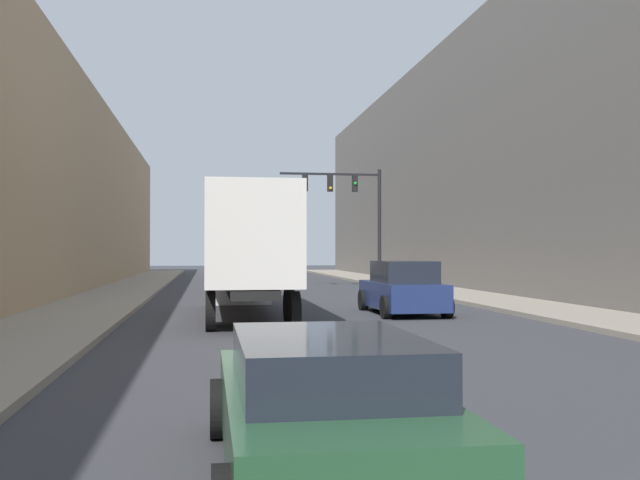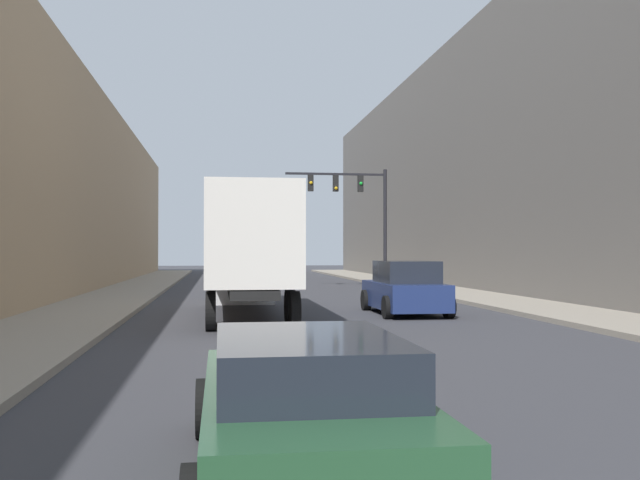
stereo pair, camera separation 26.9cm
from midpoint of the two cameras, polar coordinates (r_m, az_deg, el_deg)
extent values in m
cube|color=gray|center=(33.54, 11.19, -4.23)|extent=(3.29, 80.00, 0.15)
cube|color=gray|center=(31.94, -15.59, -4.38)|extent=(3.29, 80.00, 0.15)
cube|color=#66605B|center=(35.62, 18.28, 6.94)|extent=(6.00, 80.00, 13.73)
cube|color=tan|center=(32.96, -23.61, 4.61)|extent=(6.00, 80.00, 10.31)
cube|color=silver|center=(22.03, -5.48, 0.20)|extent=(2.45, 9.78, 2.71)
cube|color=black|center=(22.05, -5.49, -3.71)|extent=(1.22, 9.78, 0.24)
cube|color=silver|center=(28.36, -6.06, -1.95)|extent=(2.45, 2.89, 3.02)
cylinder|color=black|center=(18.38, -8.33, -5.67)|extent=(0.25, 1.00, 1.00)
cylinder|color=black|center=(18.50, -1.63, -5.65)|extent=(0.25, 1.00, 1.00)
cylinder|color=black|center=(19.58, -8.31, -5.38)|extent=(0.25, 1.00, 1.00)
cylinder|color=black|center=(19.68, -2.02, -5.36)|extent=(0.25, 1.00, 1.00)
cylinder|color=black|center=(28.38, -8.24, -3.99)|extent=(0.25, 1.00, 1.00)
cylinder|color=black|center=(28.45, -3.90, -3.98)|extent=(0.25, 1.00, 1.00)
cube|color=#234C2D|center=(6.56, -0.08, -14.21)|extent=(1.75, 4.44, 0.68)
cube|color=#1E232D|center=(6.24, 0.21, -9.66)|extent=(1.54, 2.44, 0.44)
cylinder|color=black|center=(8.03, -8.01, -13.18)|extent=(0.25, 0.64, 0.64)
cylinder|color=black|center=(8.22, 4.62, -12.90)|extent=(0.25, 0.64, 0.64)
cube|color=navy|center=(23.32, 7.10, -4.40)|extent=(1.90, 4.50, 0.83)
cube|color=#1E232D|center=(23.06, 7.24, -2.54)|extent=(1.67, 2.47, 0.70)
cylinder|color=black|center=(24.61, 4.01, -4.81)|extent=(0.25, 0.70, 0.70)
cylinder|color=black|center=(25.08, 8.27, -4.73)|extent=(0.25, 0.70, 0.70)
cylinder|color=black|center=(21.50, 5.81, -5.37)|extent=(0.25, 0.70, 0.70)
cylinder|color=black|center=(22.03, 10.62, -5.26)|extent=(0.25, 0.70, 0.70)
cylinder|color=black|center=(39.63, 5.42, 0.91)|extent=(0.20, 0.20, 6.57)
cube|color=black|center=(39.29, 1.46, 5.29)|extent=(5.55, 0.12, 0.12)
cube|color=black|center=(39.49, 3.45, 4.52)|extent=(0.30, 0.24, 0.90)
sphere|color=green|center=(39.35, 3.49, 4.54)|extent=(0.18, 0.18, 0.18)
cube|color=black|center=(39.23, 1.46, 4.55)|extent=(0.30, 0.24, 0.90)
sphere|color=gold|center=(39.07, 1.49, 4.16)|extent=(0.18, 0.18, 0.18)
cube|color=black|center=(39.03, -0.56, 4.58)|extent=(0.30, 0.24, 0.90)
sphere|color=gold|center=(38.89, -0.53, 4.60)|extent=(0.18, 0.18, 0.18)
camera|label=1|loc=(0.13, -89.58, -0.01)|focal=40.00mm
camera|label=2|loc=(0.13, 90.42, 0.01)|focal=40.00mm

